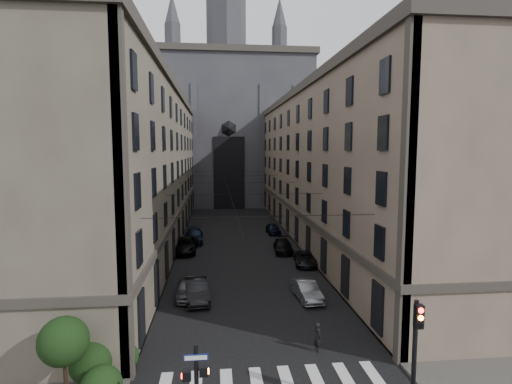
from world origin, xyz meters
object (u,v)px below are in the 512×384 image
object	(u,v)px
car_right_midnear	(305,259)
car_right_far	(273,229)
car_right_near	(306,290)
car_left_far	(194,236)
car_left_midnear	(197,290)
car_right_midfar	(283,246)
car_left_near	(187,288)
pedestrian	(318,337)
car_left_midfar	(184,245)
gothic_tower	(227,121)
traffic_light_right	(416,345)

from	to	relation	value
car_right_midnear	car_right_far	bearing A→B (deg)	101.55
car_right_near	car_right_midnear	distance (m)	9.30
car_left_far	car_right_far	bearing A→B (deg)	18.95
car_left_midnear	car_left_far	world-z (taller)	car_left_far
car_left_far	car_right_midfar	world-z (taller)	car_left_far
car_left_midnear	car_right_midnear	size ratio (longest dim) A/B	1.05
car_left_near	car_right_near	bearing A→B (deg)	-9.92
car_right_midfar	pedestrian	xyz separation A→B (m)	(-1.79, -22.06, 0.14)
car_right_near	car_right_far	bearing A→B (deg)	83.07
car_right_midfar	pedestrian	world-z (taller)	pedestrian
car_left_far	car_right_near	distance (m)	22.29
car_left_midfar	car_left_far	size ratio (longest dim) A/B	1.06
gothic_tower	car_left_near	world-z (taller)	gothic_tower
car_left_midfar	pedestrian	bearing A→B (deg)	-67.13
car_left_midnear	car_right_midfar	xyz separation A→B (m)	(9.00, 13.56, -0.09)
gothic_tower	car_left_far	size ratio (longest dim) A/B	10.45
car_right_near	car_right_midfar	bearing A→B (deg)	82.86
car_left_midfar	car_right_midnear	world-z (taller)	car_left_midfar
car_right_midfar	car_right_near	bearing A→B (deg)	-87.78
gothic_tower	car_right_far	size ratio (longest dim) A/B	14.38
car_left_midfar	car_right_near	xyz separation A→B (m)	(10.40, -15.25, -0.11)
traffic_light_right	car_left_near	xyz separation A→B (m)	(-10.54, 15.24, -2.57)
gothic_tower	car_right_near	bearing A→B (deg)	-85.93
traffic_light_right	car_right_far	size ratio (longest dim) A/B	1.29
car_left_near	car_right_near	xyz separation A→B (m)	(9.14, -1.28, -0.01)
car_left_far	car_left_near	bearing A→B (deg)	-90.47
car_left_midfar	car_right_midfar	distance (m)	11.06
car_left_near	car_right_far	distance (m)	24.96
traffic_light_right	car_left_midnear	distance (m)	17.74
traffic_light_right	car_right_midnear	size ratio (longest dim) A/B	1.14
pedestrian	car_right_far	bearing A→B (deg)	-20.19
car_left_far	pedestrian	world-z (taller)	pedestrian
car_left_midnear	car_right_far	world-z (taller)	car_left_midnear
car_left_near	car_right_near	distance (m)	9.23
gothic_tower	car_left_midnear	bearing A→B (deg)	-94.11
car_right_near	car_left_midfar	bearing A→B (deg)	119.59
car_left_midnear	car_right_midnear	distance (m)	13.41
traffic_light_right	car_left_midfar	size ratio (longest dim) A/B	0.89
car_right_midnear	pedestrian	size ratio (longest dim) A/B	2.72
pedestrian	car_right_midnear	bearing A→B (deg)	-27.02
car_left_midnear	gothic_tower	bearing A→B (deg)	78.62
car_left_midnear	car_left_far	xyz separation A→B (m)	(-1.20, 19.50, 0.02)
car_left_near	car_right_far	xyz separation A→B (m)	(10.08, 22.84, -0.03)
traffic_light_right	car_right_midfar	bearing A→B (deg)	91.62
car_right_midfar	traffic_light_right	bearing A→B (deg)	-83.71
car_right_near	pedestrian	distance (m)	7.98
car_left_midnear	car_right_far	size ratio (longest dim) A/B	1.19
car_left_far	car_right_near	xyz separation A→B (m)	(9.60, -20.11, -0.10)
car_right_midnear	car_right_midfar	world-z (taller)	car_right_midfar
gothic_tower	car_right_near	xyz separation A→B (m)	(4.20, -59.07, -17.09)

